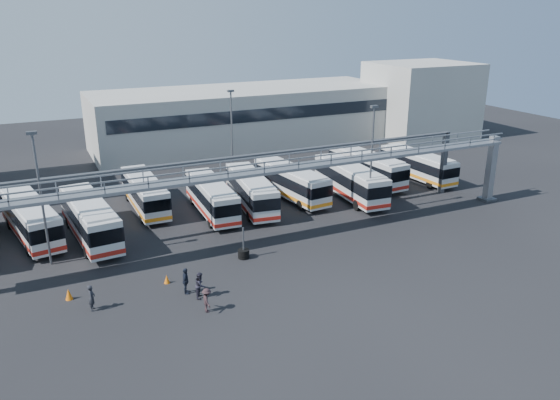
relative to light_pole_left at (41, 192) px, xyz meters
name	(u,v)px	position (x,y,z in m)	size (l,w,h in m)	color
ground	(287,266)	(16.00, -8.00, -5.73)	(140.00, 140.00, 0.00)	black
gantry	(256,176)	(16.00, -2.13, -0.22)	(51.40, 5.15, 7.10)	gray
warehouse	(245,117)	(28.00, 30.00, -1.73)	(42.00, 14.00, 8.00)	#9E9E99
building_right	(421,100)	(54.00, 24.00, -0.23)	(14.00, 12.00, 11.00)	#B2B2AD
light_pole_left	(41,192)	(0.00, 0.00, 0.00)	(0.70, 0.35, 10.21)	#4C4F54
light_pole_mid	(372,154)	(28.00, -1.00, 0.00)	(0.70, 0.35, 10.21)	#4C4F54
light_pole_back	(232,131)	(20.00, 14.00, 0.00)	(0.70, 0.35, 10.21)	#4C4F54
bus_1	(30,218)	(-1.00, 5.97, -3.87)	(4.60, 11.34, 3.36)	silver
bus_2	(90,218)	(3.44, 3.69, -3.80)	(3.70, 11.64, 3.48)	silver
bus_3	(145,192)	(9.13, 9.03, -3.94)	(2.49, 10.63, 3.23)	silver
bus_4	(211,196)	(14.52, 5.18, -3.95)	(3.01, 10.68, 3.21)	silver
bus_5	(251,190)	(18.50, 5.08, -3.89)	(3.96, 11.18, 3.32)	silver
bus_6	(291,181)	(23.29, 6.08, -3.90)	(3.66, 11.06, 3.30)	silver
bus_7	(350,180)	(28.82, 3.67, -3.81)	(3.38, 11.56, 3.47)	silver
bus_8	(367,166)	(33.27, 7.29, -3.86)	(3.39, 11.27, 3.38)	silver
bus_9	(418,164)	(39.20, 5.89, -3.98)	(2.91, 10.50, 3.16)	silver
pedestrian_a	(92,298)	(1.95, -8.32, -4.85)	(0.64, 0.42, 1.76)	black
pedestrian_b	(200,285)	(8.71, -9.69, -4.82)	(0.88, 0.69, 1.81)	#211F2B
pedestrian_c	(207,300)	(8.51, -11.66, -4.91)	(1.05, 0.60, 1.63)	#2D1E21
pedestrian_d	(186,281)	(7.97, -8.76, -4.80)	(1.09, 0.45, 1.85)	black
cone_left	(69,294)	(0.71, -6.23, -5.35)	(0.48, 0.48, 0.76)	orange
cone_right	(167,279)	(7.16, -6.75, -5.41)	(0.39, 0.39, 0.63)	orange
tire_stack	(244,253)	(13.58, -5.22, -5.30)	(0.89, 0.89, 2.55)	black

